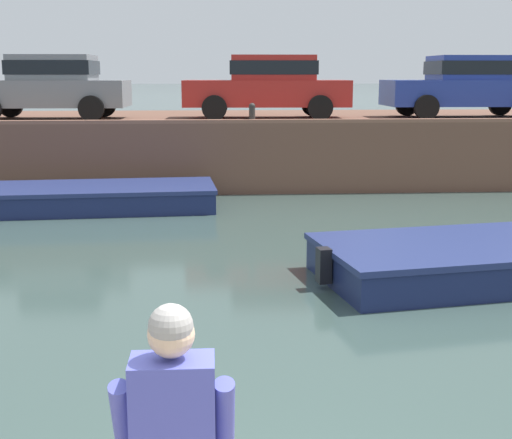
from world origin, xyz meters
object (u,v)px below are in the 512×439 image
(car_centre_red, at_px, (269,84))
(mooring_bollard_mid, at_px, (252,112))
(person_seated_left, at_px, (174,430))
(car_right_inner_blue, at_px, (469,84))
(boat_moored_west_navy, at_px, (59,198))
(car_left_inner_grey, at_px, (50,84))

(car_centre_red, distance_m, mooring_bollard_mid, 1.79)
(car_centre_red, bearing_deg, person_seated_left, -96.49)
(mooring_bollard_mid, xyz_separation_m, person_seated_left, (-1.20, -13.45, -0.68))
(car_centre_red, xyz_separation_m, mooring_bollard_mid, (-0.51, -1.60, -0.61))
(car_right_inner_blue, bearing_deg, boat_moored_west_navy, -160.10)
(person_seated_left, bearing_deg, car_left_inner_grey, 103.55)
(car_centre_red, height_order, mooring_bollard_mid, car_centre_red)
(car_left_inner_grey, relative_size, car_centre_red, 0.93)
(car_right_inner_blue, bearing_deg, person_seated_left, -114.33)
(car_right_inner_blue, distance_m, mooring_bollard_mid, 5.86)
(car_right_inner_blue, bearing_deg, car_centre_red, -179.98)
(boat_moored_west_navy, xyz_separation_m, person_seated_left, (2.84, -11.56, 0.94))
(car_right_inner_blue, relative_size, person_seated_left, 4.25)
(car_right_inner_blue, height_order, person_seated_left, car_right_inner_blue)
(person_seated_left, bearing_deg, boat_moored_west_navy, 103.82)
(car_left_inner_grey, height_order, car_centre_red, same)
(car_centre_red, relative_size, mooring_bollard_mid, 9.32)
(mooring_bollard_mid, bearing_deg, person_seated_left, -95.08)
(car_left_inner_grey, xyz_separation_m, car_right_inner_blue, (10.43, 0.00, 0.00))
(car_centre_red, relative_size, car_right_inner_blue, 1.01)
(boat_moored_west_navy, relative_size, car_left_inner_grey, 1.78)
(car_left_inner_grey, relative_size, mooring_bollard_mid, 8.71)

